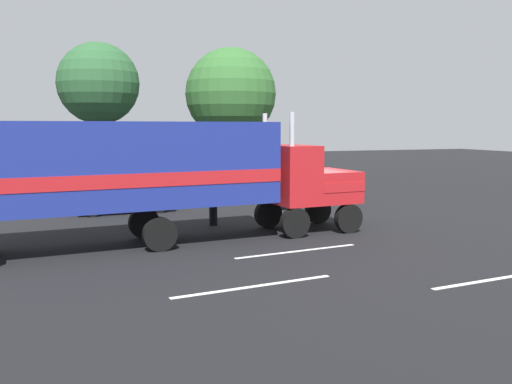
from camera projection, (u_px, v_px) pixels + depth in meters
name	position (u px, v px, depth m)	size (l,w,h in m)	color
ground_plane	(310.00, 228.00, 21.33)	(120.00, 120.00, 0.00)	black
lane_stripe_near	(297.00, 251.00, 17.32)	(4.40, 0.16, 0.01)	silver
lane_stripe_mid	(254.00, 286.00, 13.51)	(4.40, 0.16, 0.01)	silver
lane_stripe_far	(497.00, 279.00, 14.18)	(4.40, 0.16, 0.01)	silver
semi_truck	(154.00, 170.00, 18.12)	(14.32, 3.87, 4.50)	red
person_bystander	(213.00, 204.00, 21.79)	(0.36, 0.47, 1.63)	black
parked_car	(123.00, 195.00, 25.13)	(4.45, 1.92, 1.57)	#234C8C
tree_left	(231.00, 94.00, 31.98)	(5.39, 5.39, 8.63)	brown
tree_center	(99.00, 84.00, 30.06)	(4.53, 4.53, 8.65)	brown
tree_right	(227.00, 102.00, 39.99)	(5.01, 5.01, 8.35)	brown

